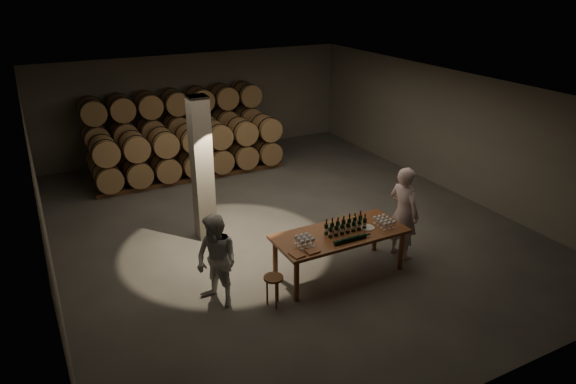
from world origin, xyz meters
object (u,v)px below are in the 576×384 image
tasting_table (340,237)px  person_man (403,213)px  notebook_near (312,251)px  stool (274,282)px  plate (367,227)px  person_woman (217,261)px  bottle_cluster (346,226)px

tasting_table → person_man: (1.53, 0.00, 0.19)m
notebook_near → stool: (-0.76, 0.03, -0.44)m
plate → notebook_near: bearing=-167.5°
notebook_near → stool: 0.88m
notebook_near → person_woman: size_ratio=0.13×
bottle_cluster → person_man: bearing=-0.0°
bottle_cluster → plate: (0.46, -0.08, -0.11)m
person_man → person_woman: 3.98m
plate → stool: bearing=-172.6°
bottle_cluster → plate: 0.48m
plate → person_woman: (-3.03, 0.24, -0.05)m
bottle_cluster → notebook_near: bearing=-157.7°
stool → person_man: 3.19m
plate → notebook_near: size_ratio=1.23×
plate → person_man: bearing=4.7°
tasting_table → stool: bearing=-167.3°
bottle_cluster → person_woman: (-2.57, 0.16, -0.15)m
tasting_table → person_woman: bearing=176.2°
tasting_table → stool: size_ratio=4.45×
bottle_cluster → person_man: (1.41, -0.00, -0.03)m
bottle_cluster → notebook_near: bottle_cluster is taller
bottle_cluster → person_man: person_man is taller
plate → notebook_near: notebook_near is taller
stool → bottle_cluster: bearing=11.9°
bottle_cluster → person_woman: size_ratio=0.50×
person_woman → notebook_near: bearing=45.1°
stool → person_woman: (-0.84, 0.52, 0.38)m
plate → notebook_near: 1.46m
bottle_cluster → notebook_near: 1.05m
plate → tasting_table: bearing=172.5°
person_woman → stool: bearing=32.3°
tasting_table → bottle_cluster: 0.25m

